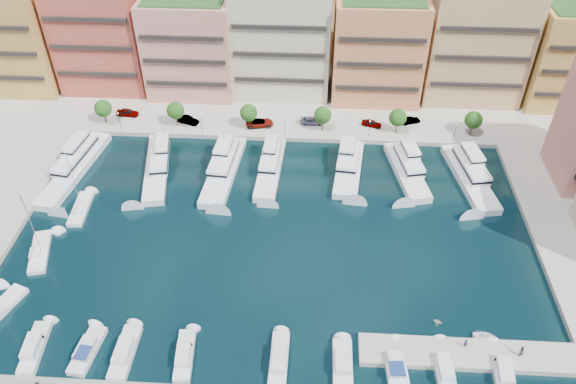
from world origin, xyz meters
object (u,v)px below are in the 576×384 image
sailboat_2 (81,209)px  car_3 (312,121)px  tender_2 (485,337)px  yacht_5 (407,168)px  car_0 (127,112)px  lamppost_4 (455,129)px  tree_2 (249,113)px  cruiser_2 (125,353)px  tender_1 (438,321)px  yacht_1 (157,164)px  tree_4 (398,118)px  lamppost_1 (201,121)px  person_1 (521,351)px  lamppost_2 (285,123)px  cruiser_9 (503,372)px  tree_0 (103,108)px  yacht_6 (469,173)px  cruiser_6 (343,364)px  car_2 (260,123)px  cruiser_0 (34,348)px  cruiser_3 (185,356)px  tree_5 (474,120)px  yacht_3 (271,165)px  person_0 (466,343)px  car_5 (411,120)px  car_1 (188,120)px  yacht_2 (224,166)px  cruiser_1 (87,351)px  tree_3 (323,115)px  yacht_0 (76,164)px  lamppost_3 (370,126)px  cruiser_8 (444,369)px  sailboat_1 (40,253)px  yacht_4 (349,166)px  car_4 (372,123)px  cruiser_7 (396,367)px  tree_1 (175,111)px  cruiser_5 (279,361)px  lamppost_0 (119,118)px

sailboat_2 → car_3: sailboat_2 is taller
sailboat_2 → tender_2: 72.97m
yacht_5 → car_0: (-61.11, 16.13, 0.63)m
lamppost_4 → tree_2: bearing=177.0°
cruiser_2 → tender_1: 46.09m
yacht_1 → car_3: bearing=28.8°
tree_4 → lamppost_1: tree_4 is taller
lamppost_1 → person_1: lamppost_1 is taller
tree_2 → lamppost_2: tree_2 is taller
lamppost_4 → cruiser_9: (-2.31, -55.80, -3.28)m
tree_0 → yacht_6: bearing=-10.3°
lamppost_2 → cruiser_6: size_ratio=0.55×
car_2 → cruiser_0: bearing=145.8°
cruiser_3 → car_2: (4.95, 58.82, 1.29)m
cruiser_9 → car_2: size_ratio=1.47×
tree_5 → cruiser_6: (-28.39, -58.08, -4.20)m
yacht_3 → person_0: size_ratio=12.15×
yacht_6 → car_5: (-9.62, 17.92, 0.50)m
car_1 → person_1: bearing=-114.1°
tree_4 → tender_1: (2.00, -49.83, -4.38)m
yacht_1 → yacht_2: same height
tender_1 → cruiser_1: bearing=123.3°
cruiser_3 → sailboat_2: bearing=130.4°
cruiser_3 → tree_3: bearing=72.1°
car_0 → car_5: bearing=-86.2°
cruiser_3 → car_1: (-10.98, 59.01, 1.26)m
yacht_0 → car_1: size_ratio=5.11×
tree_2 → lamppost_3: (26.00, -2.30, -0.92)m
lamppost_4 → yacht_5: yacht_5 is taller
cruiser_8 → tender_2: cruiser_8 is taller
yacht_6 → tree_0: bearing=169.7°
lamppost_1 → tender_1: lamppost_1 is taller
lamppost_2 → cruiser_6: (11.61, -55.78, -3.28)m
yacht_3 → sailboat_1: sailboat_1 is taller
yacht_0 → person_1: (77.75, -39.73, 0.76)m
sailboat_1 → car_2: sailboat_1 is taller
person_0 → cruiser_9: bearing=-148.2°
yacht_6 → sailboat_1: (-76.62, -25.25, -0.90)m
cruiser_1 → lamppost_3: bearing=52.5°
lamppost_3 → yacht_4: size_ratio=0.23×
cruiser_2 → tree_0: bearing=109.6°
car_2 → car_4: size_ratio=1.38×
yacht_4 → cruiser_7: bearing=-83.1°
lamppost_4 → cruiser_8: (-10.37, -55.80, -3.28)m
lamppost_4 → yacht_1: size_ratio=0.19×
tree_1 → car_0: tree_1 is taller
yacht_6 → cruiser_5: (-34.52, -44.02, -0.66)m
lamppost_0 → yacht_2: bearing=-26.7°
tree_0 → cruiser_0: 58.73m
car_3 → cruiser_3: bearing=164.4°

